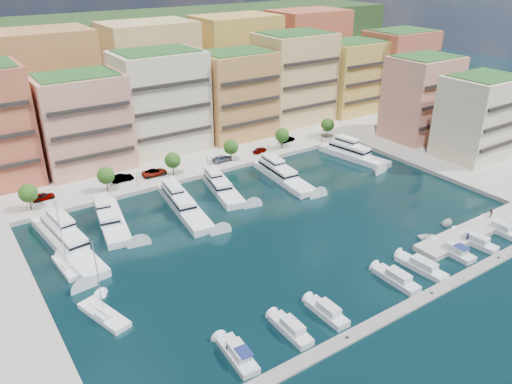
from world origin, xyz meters
TOP-DOWN VIEW (x-y plane):
  - ground at (0.00, 0.00)m, footprint 400.00×400.00m
  - north_quay at (0.00, 62.00)m, footprint 220.00×64.00m
  - east_quay at (62.00, -8.00)m, footprint 34.00×76.00m
  - hillside at (0.00, 110.00)m, footprint 240.00×40.00m
  - south_pontoon at (-3.00, -30.00)m, footprint 72.00×2.20m
  - finger_pier at (30.00, -22.00)m, footprint 32.00×5.00m
  - apartment_2 at (-23.00, 49.99)m, footprint 20.00×15.50m
  - apartment_3 at (-2.00, 51.99)m, footprint 22.00×16.50m
  - apartment_4 at (20.00, 49.99)m, footprint 20.00×15.50m
  - apartment_5 at (42.00, 51.99)m, footprint 22.00×16.50m
  - apartment_6 at (64.00, 49.99)m, footprint 20.00×15.50m
  - apartment_7 at (84.00, 47.99)m, footprint 22.00×16.50m
  - apartment_east_a at (62.00, 19.99)m, footprint 18.00×14.50m
  - apartment_east_b at (62.00, 1.99)m, footprint 18.00×14.50m
  - backblock_1 at (-25.00, 74.00)m, footprint 26.00×18.00m
  - backblock_2 at (5.00, 74.00)m, footprint 26.00×18.00m
  - backblock_3 at (35.00, 74.00)m, footprint 26.00×18.00m
  - backblock_4 at (65.00, 74.00)m, footprint 26.00×18.00m
  - tree_0 at (-40.00, 33.50)m, footprint 3.80×3.80m
  - tree_1 at (-24.00, 33.50)m, footprint 3.80×3.80m
  - tree_2 at (-8.00, 33.50)m, footprint 3.80×3.80m
  - tree_3 at (8.00, 33.50)m, footprint 3.80×3.80m
  - tree_4 at (24.00, 33.50)m, footprint 3.80×3.80m
  - tree_5 at (40.00, 33.50)m, footprint 3.80×3.80m
  - lamppost_0 at (-36.00, 31.20)m, footprint 0.30×0.30m
  - lamppost_1 at (-18.00, 31.20)m, footprint 0.30×0.30m
  - lamppost_2 at (0.00, 31.20)m, footprint 0.30×0.30m
  - lamppost_3 at (18.00, 31.20)m, footprint 0.30×0.30m
  - lamppost_4 at (36.00, 31.20)m, footprint 0.30×0.30m
  - yacht_0 at (-37.60, 16.92)m, footprint 7.21×26.71m
  - yacht_1 at (-27.98, 20.32)m, footprint 7.78×19.37m
  - yacht_2 at (-13.19, 18.38)m, footprint 7.34×23.57m
  - yacht_3 at (-2.28, 20.94)m, footprint 7.75×18.11m
  - yacht_4 at (13.09, 19.07)m, footprint 6.52×21.87m
  - yacht_6 at (36.68, 19.84)m, footprint 7.82×20.47m
  - cruiser_1 at (-26.51, -24.60)m, footprint 3.07×8.02m
  - cruiser_2 at (-17.64, -24.58)m, footprint 2.45×7.77m
  - cruiser_3 at (-10.93, -24.58)m, footprint 2.45×7.60m
  - cruiser_5 at (4.02, -24.59)m, footprint 2.66×8.28m
  - cruiser_6 at (10.20, -24.60)m, footprint 3.18×9.32m
  - cruiser_7 at (18.94, -24.60)m, footprint 2.73×7.65m
  - cruiser_8 at (25.04, -24.59)m, footprint 3.13×8.62m
  - cruiser_9 at (33.10, -24.58)m, footprint 2.91×7.50m
  - sailboat_1 at (-38.43, -6.54)m, footprint 5.37×10.02m
  - sailboat_2 at (-39.37, 9.26)m, footprint 3.29×8.84m
  - tender_2 at (27.35, -16.98)m, footprint 4.45×3.86m
  - tender_0 at (19.53, -18.39)m, footprint 4.43×3.84m
  - tender_1 at (27.20, -19.00)m, footprint 1.60×1.41m
  - tender_3 at (36.02, -19.00)m, footprint 1.75×1.61m
  - car_0 at (-36.83, 36.97)m, footprint 4.77×2.07m
  - car_1 at (-19.41, 36.80)m, footprint 5.18×1.91m
  - car_2 at (-11.90, 35.69)m, footprint 6.08×2.95m
  - car_3 at (5.76, 34.37)m, footprint 5.57×2.61m
  - car_4 at (17.30, 34.30)m, footprint 4.49×2.65m
  - car_5 at (28.26, 36.92)m, footprint 5.02×2.30m
  - person_0 at (23.55, -23.90)m, footprint 0.54×0.68m
  - person_1 at (35.00, -21.02)m, footprint 1.19×1.12m

SIDE VIEW (x-z plane):
  - ground at x=0.00m, z-range 0.00..0.00m
  - north_quay at x=0.00m, z-range -1.00..1.00m
  - east_quay at x=62.00m, z-range -1.00..1.00m
  - hillside at x=0.00m, z-range -29.00..29.00m
  - south_pontoon at x=-3.00m, z-range -0.17..0.17m
  - finger_pier at x=30.00m, z-range -1.00..1.00m
  - sailboat_1 at x=-38.43m, z-range -6.29..6.91m
  - sailboat_2 at x=-39.37m, z-range -6.28..6.92m
  - tender_0 at x=19.53m, z-range 0.00..0.77m
  - tender_2 at x=27.35m, z-range 0.00..0.77m
  - tender_3 at x=36.02m, z-range 0.00..0.77m
  - tender_1 at x=27.20m, z-range 0.00..0.79m
  - cruiser_6 at x=10.20m, z-range -0.73..1.82m
  - cruiser_8 at x=25.04m, z-range -0.73..1.82m
  - cruiser_5 at x=4.02m, z-range -0.73..1.82m
  - cruiser_2 at x=-17.64m, z-range -0.73..1.82m
  - cruiser_3 at x=-10.93m, z-range -0.73..1.82m
  - cruiser_9 at x=33.10m, z-range -0.73..1.82m
  - cruiser_1 at x=-26.51m, z-range -0.76..1.90m
  - cruiser_7 at x=18.94m, z-range -0.76..1.90m
  - yacht_4 at x=13.09m, z-range -2.56..4.74m
  - yacht_1 at x=-27.98m, z-range -2.56..4.74m
  - yacht_0 at x=-37.60m, z-range -2.44..4.86m
  - yacht_2 at x=-13.19m, z-range -2.44..4.86m
  - yacht_6 at x=36.68m, z-range -2.44..4.86m
  - yacht_3 at x=-2.28m, z-range -2.44..4.86m
  - car_4 at x=17.30m, z-range 1.00..2.43m
  - car_3 at x=5.76m, z-range 1.00..2.57m
  - car_5 at x=28.26m, z-range 1.00..2.59m
  - car_0 at x=-36.83m, z-range 1.00..2.60m
  - person_0 at x=23.55m, z-range 1.00..2.62m
  - car_2 at x=-11.90m, z-range 1.00..2.67m
  - car_1 at x=-19.41m, z-range 1.00..2.69m
  - person_1 at x=35.00m, z-range 1.00..2.94m
  - lamppost_0 at x=-36.00m, z-range 1.73..5.93m
  - lamppost_1 at x=-18.00m, z-range 1.73..5.93m
  - lamppost_2 at x=0.00m, z-range 1.73..5.93m
  - lamppost_3 at x=18.00m, z-range 1.73..5.93m
  - lamppost_4 at x=36.00m, z-range 1.73..5.93m
  - tree_0 at x=-40.00m, z-range 1.92..7.57m
  - tree_1 at x=-24.00m, z-range 1.92..7.57m
  - tree_2 at x=-8.00m, z-range 1.92..7.57m
  - tree_3 at x=8.00m, z-range 1.92..7.57m
  - tree_4 at x=24.00m, z-range 1.92..7.57m
  - tree_5 at x=40.00m, z-range 1.92..7.57m
  - apartment_east_b at x=62.00m, z-range 0.91..21.71m
  - apartment_east_a at x=62.00m, z-range 0.91..23.71m
  - apartment_2 at x=-23.00m, z-range 0.91..23.71m
  - apartment_6 at x=64.00m, z-range 0.91..23.71m
  - apartment_4 at x=20.00m, z-range 0.91..24.71m
  - apartment_7 at x=84.00m, z-range 0.91..25.71m
  - apartment_3 at x=-2.00m, z-range 0.91..26.71m
  - apartment_5 at x=42.00m, z-range 0.91..27.71m
  - backblock_1 at x=-25.00m, z-range 1.00..31.00m
  - backblock_2 at x=5.00m, z-range 1.00..31.00m
  - backblock_3 at x=35.00m, z-range 1.00..31.00m
  - backblock_4 at x=65.00m, z-range 1.00..31.00m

